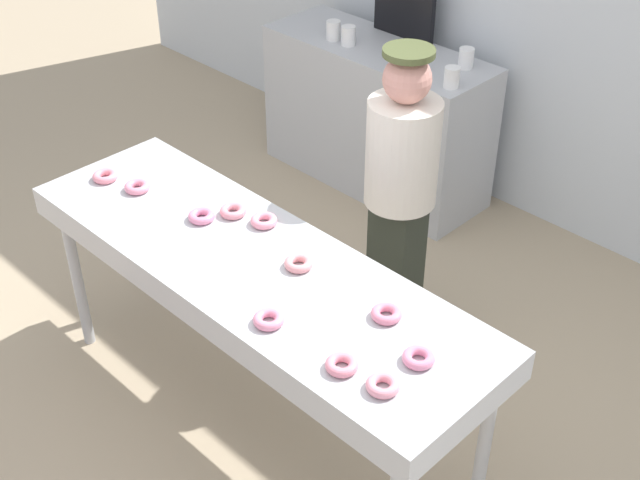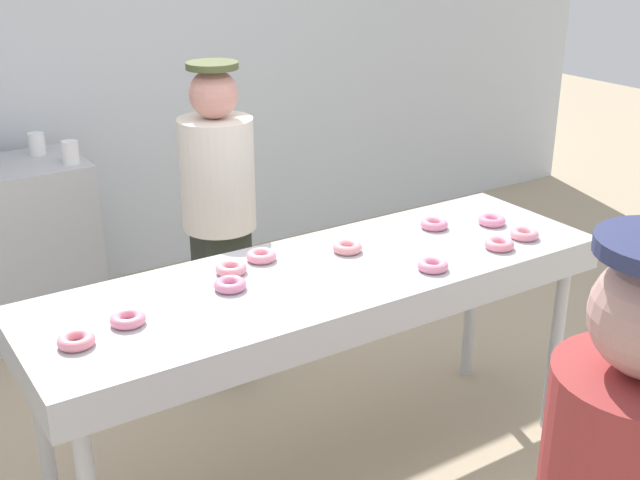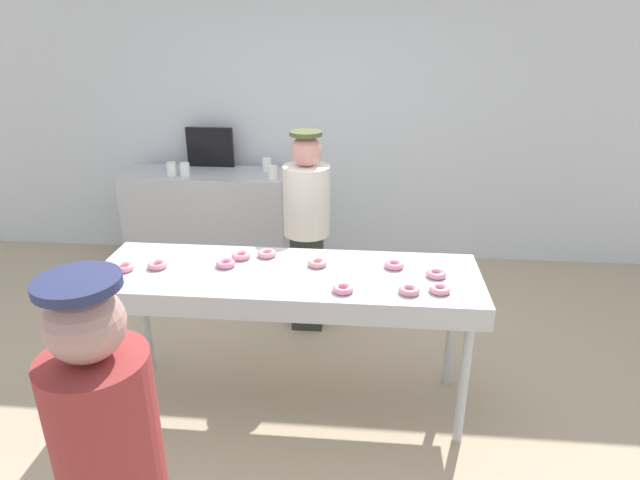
# 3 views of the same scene
# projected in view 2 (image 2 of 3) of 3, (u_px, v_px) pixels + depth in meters

# --- Properties ---
(ground_plane) EXTENTS (16.00, 16.00, 0.00)m
(ground_plane) POSITION_uv_depth(u_px,v_px,m) (324.00, 472.00, 3.40)
(ground_plane) COLOR tan
(back_wall) EXTENTS (8.00, 0.12, 3.06)m
(back_wall) POSITION_uv_depth(u_px,v_px,m) (97.00, 34.00, 4.74)
(back_wall) COLOR silver
(back_wall) RESTS_ON ground
(fryer_conveyor) EXTENTS (2.28, 0.70, 0.93)m
(fryer_conveyor) POSITION_uv_depth(u_px,v_px,m) (325.00, 288.00, 3.08)
(fryer_conveyor) COLOR #B7BABF
(fryer_conveyor) RESTS_ON ground
(strawberry_donut_0) EXTENTS (0.15, 0.15, 0.04)m
(strawberry_donut_0) POSITION_uv_depth(u_px,v_px,m) (76.00, 340.00, 2.51)
(strawberry_donut_0) COLOR pink
(strawberry_donut_0) RESTS_ON fryer_conveyor
(strawberry_donut_1) EXTENTS (0.16, 0.16, 0.04)m
(strawberry_donut_1) POSITION_uv_depth(u_px,v_px,m) (230.00, 285.00, 2.89)
(strawberry_donut_1) COLOR pink
(strawberry_donut_1) RESTS_ON fryer_conveyor
(strawberry_donut_2) EXTENTS (0.16, 0.16, 0.04)m
(strawberry_donut_2) POSITION_uv_depth(u_px,v_px,m) (347.00, 247.00, 3.22)
(strawberry_donut_2) COLOR pink
(strawberry_donut_2) RESTS_ON fryer_conveyor
(strawberry_donut_3) EXTENTS (0.12, 0.12, 0.04)m
(strawberry_donut_3) POSITION_uv_depth(u_px,v_px,m) (231.00, 269.00, 3.02)
(strawberry_donut_3) COLOR pink
(strawberry_donut_3) RESTS_ON fryer_conveyor
(strawberry_donut_4) EXTENTS (0.14, 0.14, 0.04)m
(strawberry_donut_4) POSITION_uv_depth(u_px,v_px,m) (499.00, 244.00, 3.24)
(strawberry_donut_4) COLOR pink
(strawberry_donut_4) RESTS_ON fryer_conveyor
(strawberry_donut_5) EXTENTS (0.13, 0.13, 0.04)m
(strawberry_donut_5) POSITION_uv_depth(u_px,v_px,m) (492.00, 220.00, 3.50)
(strawberry_donut_5) COLOR pink
(strawberry_donut_5) RESTS_ON fryer_conveyor
(strawberry_donut_6) EXTENTS (0.17, 0.17, 0.04)m
(strawberry_donut_6) POSITION_uv_depth(u_px,v_px,m) (433.00, 265.00, 3.05)
(strawberry_donut_6) COLOR pink
(strawberry_donut_6) RESTS_ON fryer_conveyor
(strawberry_donut_7) EXTENTS (0.17, 0.17, 0.04)m
(strawberry_donut_7) POSITION_uv_depth(u_px,v_px,m) (128.00, 319.00, 2.65)
(strawberry_donut_7) COLOR pink
(strawberry_donut_7) RESTS_ON fryer_conveyor
(strawberry_donut_8) EXTENTS (0.16, 0.16, 0.04)m
(strawberry_donut_8) POSITION_uv_depth(u_px,v_px,m) (261.00, 256.00, 3.13)
(strawberry_donut_8) COLOR pink
(strawberry_donut_8) RESTS_ON fryer_conveyor
(strawberry_donut_9) EXTENTS (0.14, 0.14, 0.04)m
(strawberry_donut_9) POSITION_uv_depth(u_px,v_px,m) (434.00, 224.00, 3.46)
(strawberry_donut_9) COLOR pink
(strawberry_donut_9) RESTS_ON fryer_conveyor
(strawberry_donut_10) EXTENTS (0.16, 0.16, 0.04)m
(strawberry_donut_10) POSITION_uv_depth(u_px,v_px,m) (524.00, 234.00, 3.35)
(strawberry_donut_10) COLOR pink
(strawberry_donut_10) RESTS_ON fryer_conveyor
(worker_baker) EXTENTS (0.35, 0.35, 1.58)m
(worker_baker) POSITION_uv_depth(u_px,v_px,m) (219.00, 208.00, 3.80)
(worker_baker) COLOR #2B3127
(worker_baker) RESTS_ON ground
(paper_cup_1) EXTENTS (0.09, 0.09, 0.12)m
(paper_cup_1) POSITION_uv_depth(u_px,v_px,m) (70.00, 152.00, 4.27)
(paper_cup_1) COLOR white
(paper_cup_1) RESTS_ON prep_counter
(paper_cup_2) EXTENTS (0.09, 0.09, 0.12)m
(paper_cup_2) POSITION_uv_depth(u_px,v_px,m) (37.00, 144.00, 4.42)
(paper_cup_2) COLOR white
(paper_cup_2) RESTS_ON prep_counter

